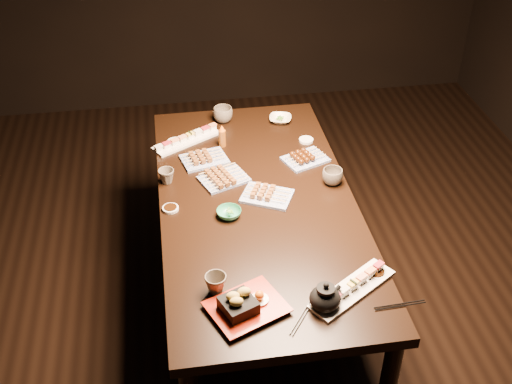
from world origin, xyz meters
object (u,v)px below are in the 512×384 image
at_px(teacup_far_left, 166,176).
at_px(teapot, 325,296).
at_px(edamame_bowl_cream, 280,119).
at_px(yakitori_plate_left, 204,156).
at_px(dining_table, 258,262).
at_px(edamame_bowl_green, 229,213).
at_px(yakitori_plate_center, 224,176).
at_px(condiment_bottle, 222,136).
at_px(tempura_tray, 247,301).
at_px(sushi_platter_near, 353,286).
at_px(sushi_platter_far, 186,138).
at_px(teacup_near_left, 216,284).
at_px(teacup_far_right, 223,115).
at_px(yakitori_plate_right, 267,192).

xyz_separation_m(teacup_far_left, teapot, (0.55, -0.92, 0.02)).
bearing_deg(edamame_bowl_cream, yakitori_plate_left, -143.69).
xyz_separation_m(dining_table, edamame_bowl_green, (-0.14, -0.09, 0.39)).
bearing_deg(yakitori_plate_center, teacup_far_left, 153.12).
xyz_separation_m(dining_table, yakitori_plate_center, (-0.13, 0.20, 0.40)).
relative_size(dining_table, edamame_bowl_green, 16.26).
bearing_deg(condiment_bottle, tempura_tray, -91.98).
relative_size(sushi_platter_near, sushi_platter_far, 1.06).
distance_m(sushi_platter_far, teapot, 1.35).
height_order(teacup_near_left, teapot, teapot).
xyz_separation_m(sushi_platter_near, sushi_platter_far, (-0.56, 1.21, -0.00)).
distance_m(yakitori_plate_left, teapot, 1.14).
relative_size(teacup_near_left, teapot, 0.61).
xyz_separation_m(teacup_far_left, teacup_far_right, (0.33, 0.55, 0.01)).
height_order(sushi_platter_far, teacup_near_left, teacup_near_left).
bearing_deg(yakitori_plate_right, teacup_near_left, -91.13).
bearing_deg(edamame_bowl_cream, sushi_platter_near, -88.67).
bearing_deg(teacup_far_right, dining_table, -84.56).
bearing_deg(yakitori_plate_left, teapot, -84.91).
height_order(sushi_platter_near, edamame_bowl_green, sushi_platter_near).
distance_m(dining_table, teapot, 0.83).
xyz_separation_m(dining_table, sushi_platter_near, (0.27, -0.63, 0.40)).
bearing_deg(condiment_bottle, teapot, -78.28).
distance_m(edamame_bowl_cream, condiment_bottle, 0.41).
distance_m(yakitori_plate_left, teacup_near_left, 0.93).
relative_size(edamame_bowl_green, teapot, 0.78).
bearing_deg(edamame_bowl_cream, edamame_bowl_green, -115.62).
bearing_deg(teapot, edamame_bowl_green, 84.52).
bearing_deg(edamame_bowl_cream, sushi_platter_far, -165.73).
height_order(sushi_platter_far, yakitori_plate_center, yakitori_plate_center).
relative_size(sushi_platter_near, condiment_bottle, 3.25).
bearing_deg(condiment_bottle, edamame_bowl_green, -93.61).
xyz_separation_m(dining_table, yakitori_plate_right, (0.05, 0.03, 0.40)).
bearing_deg(dining_table, yakitori_plate_right, 21.94).
relative_size(tempura_tray, teapot, 1.95).
bearing_deg(yakitori_plate_left, edamame_bowl_green, -94.96).
distance_m(yakitori_plate_right, edamame_bowl_cream, 0.72).
bearing_deg(sushi_platter_far, sushi_platter_near, 84.44).
bearing_deg(edamame_bowl_green, tempura_tray, -90.29).
distance_m(tempura_tray, teacup_far_right, 1.43).
bearing_deg(yakitori_plate_right, condiment_bottle, 134.00).
bearing_deg(edamame_bowl_green, yakitori_plate_center, 88.12).
distance_m(sushi_platter_near, edamame_bowl_cream, 1.35).
relative_size(yakitori_plate_left, tempura_tray, 0.81).
bearing_deg(sushi_platter_far, dining_table, 85.93).
height_order(yakitori_plate_center, teacup_far_right, teacup_far_right).
distance_m(teacup_far_right, teapot, 1.48).
xyz_separation_m(sushi_platter_near, edamame_bowl_cream, (-0.03, 1.35, -0.01)).
bearing_deg(tempura_tray, teacup_near_left, 108.26).
height_order(edamame_bowl_green, teacup_far_left, teacup_far_left).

